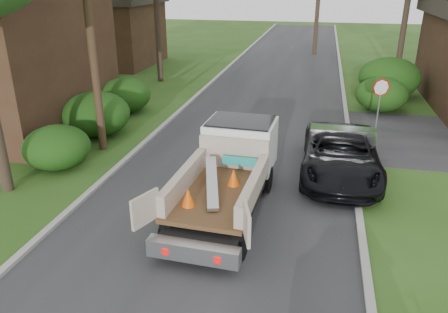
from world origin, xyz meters
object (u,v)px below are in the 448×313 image
utility_pole (88,12)px  black_pickup (341,154)px  stop_sign (380,95)px  flatbed_truck (232,163)px  house_left_far (107,23)px

utility_pole → black_pickup: (9.08, -0.48, -4.41)m
black_pickup → stop_sign: bearing=70.4°
stop_sign → flatbed_truck: stop_sign is taller
house_left_far → flatbed_truck: house_left_far is taller
black_pickup → utility_pole: bearing=176.9°
house_left_far → black_pickup: (17.10, -17.50, -2.28)m
house_left_far → utility_pole: bearing=-64.8°
stop_sign → black_pickup: 4.88m
utility_pole → black_pickup: bearing=-3.0°
house_left_far → flatbed_truck: 24.47m
house_left_far → stop_sign: bearing=-34.8°
stop_sign → utility_pole: (-10.68, -4.02, 3.40)m
house_left_far → flatbed_truck: bearing=-55.4°
utility_pole → black_pickup: utility_pole is taller
stop_sign → flatbed_truck: (-4.85, -7.08, -0.57)m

